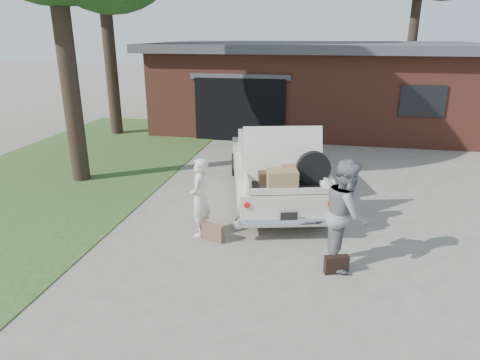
# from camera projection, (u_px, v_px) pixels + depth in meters

# --- Properties ---
(ground) EXTENTS (90.00, 90.00, 0.00)m
(ground) POSITION_uv_depth(u_px,v_px,m) (233.00, 248.00, 7.69)
(ground) COLOR gray
(ground) RESTS_ON ground
(grass_strip) EXTENTS (6.00, 16.00, 0.02)m
(grass_strip) POSITION_uv_depth(u_px,v_px,m) (58.00, 177.00, 11.50)
(grass_strip) COLOR #2D4C1E
(grass_strip) RESTS_ON ground
(house) EXTENTS (12.80, 7.80, 3.30)m
(house) POSITION_uv_depth(u_px,v_px,m) (316.00, 84.00, 17.59)
(house) COLOR brown
(house) RESTS_ON ground
(sedan) EXTENTS (2.95, 5.09, 1.95)m
(sedan) POSITION_uv_depth(u_px,v_px,m) (274.00, 168.00, 9.91)
(sedan) COLOR beige
(sedan) RESTS_ON ground
(woman_left) EXTENTS (0.38, 0.56, 1.51)m
(woman_left) POSITION_uv_depth(u_px,v_px,m) (200.00, 197.00, 8.01)
(woman_left) COLOR silver
(woman_left) RESTS_ON ground
(woman_right) EXTENTS (0.69, 0.89, 1.82)m
(woman_right) POSITION_uv_depth(u_px,v_px,m) (346.00, 214.00, 6.91)
(woman_right) COLOR gray
(woman_right) RESTS_ON ground
(suitcase_left) EXTENTS (0.44, 0.25, 0.32)m
(suitcase_left) POSITION_uv_depth(u_px,v_px,m) (213.00, 232.00, 7.94)
(suitcase_left) COLOR brown
(suitcase_left) RESTS_ON ground
(suitcase_right) EXTENTS (0.41, 0.24, 0.30)m
(suitcase_right) POSITION_uv_depth(u_px,v_px,m) (336.00, 265.00, 6.86)
(suitcase_right) COLOR black
(suitcase_right) RESTS_ON ground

